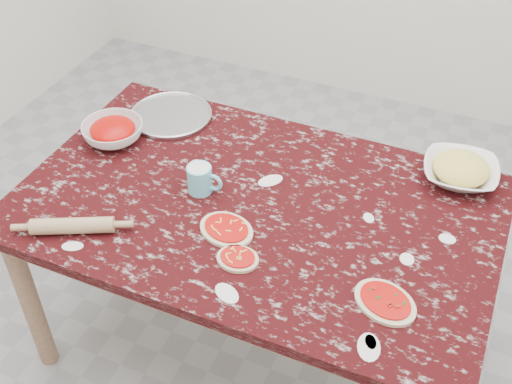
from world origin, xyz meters
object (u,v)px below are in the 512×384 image
at_px(flour_mug, 201,179).
at_px(rolling_pin, 72,226).
at_px(pizza_tray, 171,116).
at_px(cheese_bowl, 460,172).
at_px(sauce_bowl, 113,132).
at_px(worktable, 256,221).

relative_size(flour_mug, rolling_pin, 0.48).
bearing_deg(flour_mug, pizza_tray, 132.18).
bearing_deg(flour_mug, cheese_bowl, 27.49).
bearing_deg(sauce_bowl, pizza_tray, 61.43).
bearing_deg(cheese_bowl, worktable, -146.27).
height_order(flour_mug, rolling_pin, flour_mug).
bearing_deg(worktable, rolling_pin, -143.10).
bearing_deg(sauce_bowl, rolling_pin, -71.71).
distance_m(pizza_tray, sauce_bowl, 0.25).
relative_size(pizza_tray, cheese_bowl, 1.23).
relative_size(worktable, rolling_pin, 6.08).
distance_m(sauce_bowl, cheese_bowl, 1.27).
distance_m(worktable, rolling_pin, 0.61).
relative_size(worktable, sauce_bowl, 7.02).
xyz_separation_m(pizza_tray, cheese_bowl, (1.12, 0.07, 0.03)).
xyz_separation_m(worktable, flour_mug, (-0.20, -0.01, 0.13)).
bearing_deg(rolling_pin, worktable, 36.90).
xyz_separation_m(worktable, pizza_tray, (-0.52, 0.34, 0.09)).
xyz_separation_m(worktable, sauce_bowl, (-0.64, 0.11, 0.12)).
height_order(cheese_bowl, rolling_pin, cheese_bowl).
xyz_separation_m(flour_mug, rolling_pin, (-0.28, -0.35, -0.03)).
bearing_deg(pizza_tray, worktable, -33.01).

